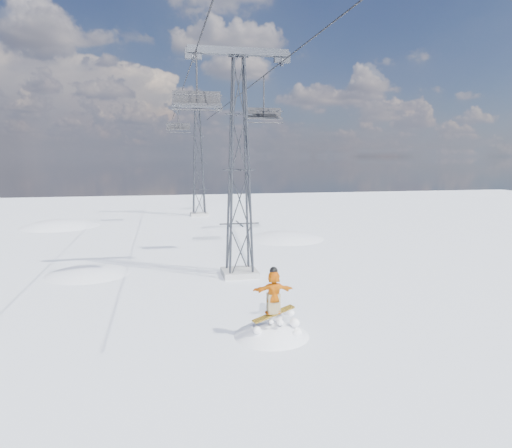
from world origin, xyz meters
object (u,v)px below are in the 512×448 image
Objects in this scene: lift_tower_near at (239,171)px; lift_tower_far at (198,163)px; lift_chair_near at (197,99)px; snowboarder_jump at (271,380)px.

lift_tower_near and lift_tower_far have the same top height.
lift_chair_near is (-2.20, -26.76, 3.24)m from lift_tower_far.
snowboarder_jump is 12.35m from lift_chair_near.
lift_chair_near is at bearing 106.43° from snowboarder_jump.
snowboarder_jump is 2.42× the size of lift_chair_near.
snowboarder_jump is at bearing -73.57° from lift_chair_near.
lift_tower_near is 1.77× the size of snowboarder_jump.
lift_tower_near reaches higher than lift_chair_near.
lift_tower_far is at bearing 89.48° from snowboarder_jump.
snowboarder_jump is at bearing -92.08° from lift_tower_near.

